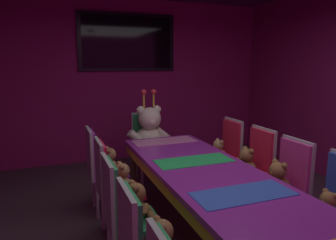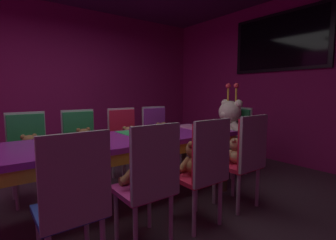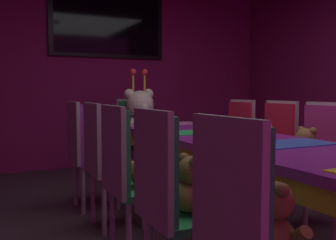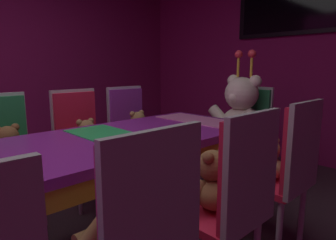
{
  "view_description": "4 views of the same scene",
  "coord_description": "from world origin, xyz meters",
  "px_view_note": "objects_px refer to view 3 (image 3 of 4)",
  "views": [
    {
      "loc": [
        -1.29,
        -2.26,
        1.69
      ],
      "look_at": [
        -0.0,
        1.14,
        1.03
      ],
      "focal_mm": 33.34,
      "sensor_mm": 36.0,
      "label": 1
    },
    {
      "loc": [
        2.33,
        -0.97,
        1.21
      ],
      "look_at": [
        -0.14,
        0.88,
        0.86
      ],
      "focal_mm": 26.52,
      "sensor_mm": 36.0,
      "label": 2
    },
    {
      "loc": [
        -1.63,
        -2.23,
        1.07
      ],
      "look_at": [
        0.01,
        1.16,
        0.79
      ],
      "focal_mm": 40.61,
      "sensor_mm": 36.0,
      "label": 3
    },
    {
      "loc": [
        1.57,
        -0.59,
        1.17
      ],
      "look_at": [
        -0.02,
        0.92,
        0.79
      ],
      "focal_mm": 31.7,
      "sensor_mm": 36.0,
      "label": 4
    }
  ],
  "objects_px": {
    "teddy_left_3": "(120,154)",
    "king_teddy_bear": "(140,120)",
    "teddy_left_2": "(147,166)",
    "chair_right_4": "(236,135)",
    "teddy_left_0": "(275,223)",
    "teddy_right_2": "(304,150)",
    "teddy_right_4": "(225,138)",
    "wall_tv": "(108,23)",
    "teddy_left_4": "(98,144)",
    "chair_right_2": "(318,150)",
    "chair_left_2": "(125,167)",
    "chair_right_3": "(275,142)",
    "banquet_table": "(236,149)",
    "chair_left_3": "(102,153)",
    "throne_chair": "(135,131)",
    "chair_left_1": "(167,189)",
    "teddy_right_3": "(263,143)",
    "chair_left_4": "(82,144)",
    "teddy_left_1": "(193,188)",
    "chair_left_0": "(244,225)"
  },
  "relations": [
    {
      "from": "teddy_left_4",
      "to": "teddy_right_3",
      "type": "xyz_separation_m",
      "value": [
        1.4,
        -0.63,
        0.01
      ]
    },
    {
      "from": "chair_left_1",
      "to": "chair_right_3",
      "type": "distance_m",
      "value": 2.03
    },
    {
      "from": "teddy_left_2",
      "to": "chair_left_4",
      "type": "xyz_separation_m",
      "value": [
        -0.14,
        1.17,
        0.0
      ]
    },
    {
      "from": "teddy_left_0",
      "to": "teddy_left_2",
      "type": "relative_size",
      "value": 0.91
    },
    {
      "from": "chair_left_1",
      "to": "wall_tv",
      "type": "relative_size",
      "value": 0.59
    },
    {
      "from": "teddy_left_0",
      "to": "teddy_right_4",
      "type": "distance_m",
      "value": 2.69
    },
    {
      "from": "teddy_right_4",
      "to": "teddy_right_2",
      "type": "bearing_deg",
      "value": 89.1
    },
    {
      "from": "teddy_left_0",
      "to": "throne_chair",
      "type": "height_order",
      "value": "throne_chair"
    },
    {
      "from": "teddy_left_3",
      "to": "king_teddy_bear",
      "type": "relative_size",
      "value": 0.35
    },
    {
      "from": "teddy_left_0",
      "to": "throne_chair",
      "type": "distance_m",
      "value": 3.29
    },
    {
      "from": "teddy_left_0",
      "to": "teddy_right_2",
      "type": "xyz_separation_m",
      "value": [
        1.34,
        1.18,
        0.02
      ]
    },
    {
      "from": "wall_tv",
      "to": "chair_left_3",
      "type": "bearing_deg",
      "value": -108.21
    },
    {
      "from": "chair_left_1",
      "to": "teddy_right_4",
      "type": "bearing_deg",
      "value": 48.7
    },
    {
      "from": "teddy_left_4",
      "to": "teddy_right_3",
      "type": "height_order",
      "value": "teddy_right_3"
    },
    {
      "from": "chair_left_2",
      "to": "chair_right_3",
      "type": "height_order",
      "value": "same"
    },
    {
      "from": "chair_left_0",
      "to": "chair_right_2",
      "type": "height_order",
      "value": "same"
    },
    {
      "from": "chair_left_0",
      "to": "chair_left_2",
      "type": "relative_size",
      "value": 1.0
    },
    {
      "from": "teddy_left_4",
      "to": "teddy_right_3",
      "type": "distance_m",
      "value": 1.53
    },
    {
      "from": "teddy_left_2",
      "to": "teddy_left_4",
      "type": "xyz_separation_m",
      "value": [
        0.0,
        1.17,
        -0.01
      ]
    },
    {
      "from": "banquet_table",
      "to": "king_teddy_bear",
      "type": "bearing_deg",
      "value": 90.0
    },
    {
      "from": "chair_right_2",
      "to": "king_teddy_bear",
      "type": "xyz_separation_m",
      "value": [
        -0.82,
        1.87,
        0.14
      ]
    },
    {
      "from": "chair_right_4",
      "to": "teddy_right_4",
      "type": "relative_size",
      "value": 3.37
    },
    {
      "from": "teddy_left_1",
      "to": "teddy_left_3",
      "type": "distance_m",
      "value": 1.2
    },
    {
      "from": "chair_left_1",
      "to": "teddy_right_2",
      "type": "xyz_separation_m",
      "value": [
        1.51,
        0.6,
        0.0
      ]
    },
    {
      "from": "chair_right_2",
      "to": "teddy_right_3",
      "type": "bearing_deg",
      "value": -77.61
    },
    {
      "from": "king_teddy_bear",
      "to": "chair_left_0",
      "type": "bearing_deg",
      "value": -15.03
    },
    {
      "from": "banquet_table",
      "to": "teddy_right_2",
      "type": "relative_size",
      "value": 8.57
    },
    {
      "from": "banquet_table",
      "to": "king_teddy_bear",
      "type": "height_order",
      "value": "king_teddy_bear"
    },
    {
      "from": "banquet_table",
      "to": "chair_right_3",
      "type": "xyz_separation_m",
      "value": [
        0.84,
        0.55,
        -0.06
      ]
    },
    {
      "from": "chair_left_2",
      "to": "chair_left_3",
      "type": "bearing_deg",
      "value": 87.64
    },
    {
      "from": "teddy_left_1",
      "to": "chair_left_4",
      "type": "height_order",
      "value": "chair_left_4"
    },
    {
      "from": "chair_left_3",
      "to": "banquet_table",
      "type": "bearing_deg",
      "value": -36.28
    },
    {
      "from": "teddy_left_2",
      "to": "throne_chair",
      "type": "height_order",
      "value": "throne_chair"
    },
    {
      "from": "teddy_left_1",
      "to": "chair_right_4",
      "type": "relative_size",
      "value": 0.32
    },
    {
      "from": "chair_right_3",
      "to": "throne_chair",
      "type": "height_order",
      "value": "same"
    },
    {
      "from": "chair_left_3",
      "to": "teddy_left_4",
      "type": "height_order",
      "value": "chair_left_3"
    },
    {
      "from": "chair_right_2",
      "to": "chair_right_3",
      "type": "distance_m",
      "value": 0.54
    },
    {
      "from": "teddy_left_2",
      "to": "chair_left_4",
      "type": "height_order",
      "value": "chair_left_4"
    },
    {
      "from": "teddy_left_0",
      "to": "king_teddy_bear",
      "type": "distance_m",
      "value": 3.13
    },
    {
      "from": "chair_left_2",
      "to": "teddy_left_4",
      "type": "distance_m",
      "value": 1.18
    },
    {
      "from": "teddy_right_2",
      "to": "teddy_right_3",
      "type": "relative_size",
      "value": 1.04
    },
    {
      "from": "teddy_left_2",
      "to": "chair_left_3",
      "type": "height_order",
      "value": "chair_left_3"
    },
    {
      "from": "teddy_left_2",
      "to": "chair_right_4",
      "type": "distance_m",
      "value": 1.91
    },
    {
      "from": "teddy_left_4",
      "to": "chair_right_2",
      "type": "bearing_deg",
      "value": -37.64
    },
    {
      "from": "teddy_right_4",
      "to": "wall_tv",
      "type": "bearing_deg",
      "value": -70.71
    },
    {
      "from": "teddy_left_3",
      "to": "teddy_right_2",
      "type": "bearing_deg",
      "value": -23.99
    },
    {
      "from": "throne_chair",
      "to": "teddy_right_2",
      "type": "bearing_deg",
      "value": 18.13
    },
    {
      "from": "chair_right_4",
      "to": "throne_chair",
      "type": "relative_size",
      "value": 1.0
    },
    {
      "from": "teddy_left_1",
      "to": "chair_left_2",
      "type": "distance_m",
      "value": 0.61
    },
    {
      "from": "chair_left_1",
      "to": "chair_right_2",
      "type": "height_order",
      "value": "same"
    }
  ]
}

